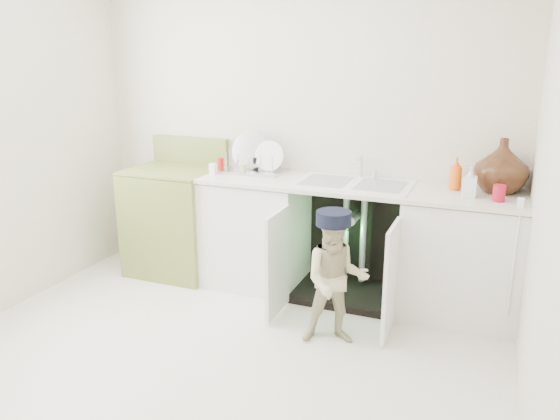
# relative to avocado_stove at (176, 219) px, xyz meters

# --- Properties ---
(ground) EXTENTS (3.50, 3.50, 0.00)m
(ground) POSITION_rel_avocado_stove_xyz_m (0.98, -1.18, -0.46)
(ground) COLOR beige
(ground) RESTS_ON ground
(room_shell) EXTENTS (6.00, 5.50, 1.26)m
(room_shell) POSITION_rel_avocado_stove_xyz_m (0.98, -1.18, 0.79)
(room_shell) COLOR beige
(room_shell) RESTS_ON ground
(counter_run) EXTENTS (2.44, 1.02, 1.28)m
(counter_run) POSITION_rel_avocado_stove_xyz_m (1.58, 0.03, 0.02)
(counter_run) COLOR white
(counter_run) RESTS_ON ground
(avocado_stove) EXTENTS (0.73, 0.65, 1.13)m
(avocado_stove) POSITION_rel_avocado_stove_xyz_m (0.00, 0.00, 0.00)
(avocado_stove) COLOR olive
(avocado_stove) RESTS_ON ground
(repair_worker) EXTENTS (0.51, 0.60, 0.89)m
(repair_worker) POSITION_rel_avocado_stove_xyz_m (1.62, -0.69, -0.01)
(repair_worker) COLOR beige
(repair_worker) RESTS_ON ground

